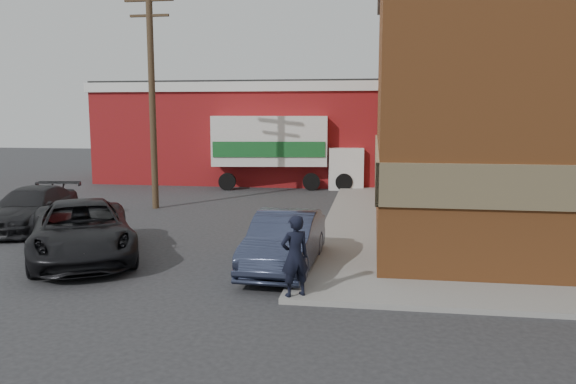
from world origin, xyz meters
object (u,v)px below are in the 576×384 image
at_px(utility_pole, 152,92).
at_px(suv_b, 31,208).
at_px(box_truck, 284,147).
at_px(brick_building, 576,91).
at_px(man, 295,256).
at_px(warehouse, 249,131).
at_px(sedan, 285,241).
at_px(suv_a, 82,230).

height_order(utility_pole, suv_b, utility_pole).
xyz_separation_m(suv_b, box_truck, (6.82, 11.62, 1.46)).
bearing_deg(brick_building, man, -129.51).
height_order(warehouse, utility_pole, utility_pole).
xyz_separation_m(brick_building, sedan, (-9.30, -8.14, -3.97)).
xyz_separation_m(warehouse, suv_a, (-0.37, -18.95, -2.04)).
bearing_deg(suv_a, sedan, -31.74).
height_order(man, suv_b, man).
relative_size(sedan, suv_a, 0.78).
bearing_deg(suv_b, suv_a, -50.12).
xyz_separation_m(brick_building, utility_pole, (-16.00, 0.00, 0.06)).
height_order(brick_building, suv_a, brick_building).
xyz_separation_m(man, box_truck, (-3.08, 17.65, 1.18)).
xyz_separation_m(brick_building, man, (-8.70, -10.55, -3.71)).
bearing_deg(box_truck, warehouse, 117.12).
bearing_deg(warehouse, sedan, -74.80).
bearing_deg(suv_a, warehouse, 59.10).
distance_m(utility_pole, box_truck, 8.66).
bearing_deg(sedan, suv_b, 160.89).
xyz_separation_m(warehouse, sedan, (5.20, -19.14, -2.10)).
height_order(brick_building, warehouse, brick_building).
xyz_separation_m(suv_a, box_truck, (3.10, 15.05, 1.39)).
distance_m(brick_building, sedan, 12.98).
bearing_deg(warehouse, man, -74.94).
bearing_deg(suv_b, man, -38.85).
height_order(brick_building, sedan, brick_building).
bearing_deg(suv_a, utility_pole, 68.31).
bearing_deg(utility_pole, suv_a, -81.92).
height_order(man, box_truck, box_truck).
distance_m(utility_pole, sedan, 11.29).
xyz_separation_m(brick_building, warehouse, (-14.50, 11.00, -1.87)).
bearing_deg(warehouse, box_truck, -55.09).
distance_m(man, sedan, 2.49).
height_order(sedan, suv_b, sedan).
bearing_deg(sedan, utility_pole, 131.59).
distance_m(utility_pole, suv_b, 6.61).
bearing_deg(warehouse, suv_b, -104.78).
height_order(utility_pole, box_truck, utility_pole).
distance_m(warehouse, suv_a, 19.06).
bearing_deg(sedan, man, -73.87).
bearing_deg(suv_a, brick_building, -1.65).
xyz_separation_m(sedan, suv_b, (-9.30, 3.62, -0.02)).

